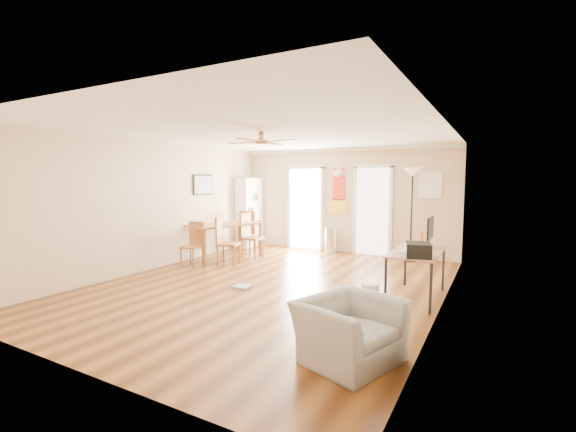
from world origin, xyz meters
The scene contains 29 objects.
floor centered at (0.00, 0.00, 0.00)m, with size 7.00×7.00×0.00m, color brown.
ceiling centered at (0.00, 0.00, 2.60)m, with size 5.50×7.00×0.00m, color silver, non-canonical shape.
wall_back centered at (0.00, 3.50, 1.30)m, with size 5.50×0.04×2.60m, color beige, non-canonical shape.
wall_front centered at (0.00, -3.50, 1.30)m, with size 5.50×0.04×2.60m, color beige, non-canonical shape.
wall_left centered at (-2.75, 0.00, 1.30)m, with size 0.04×7.00×2.60m, color beige, non-canonical shape.
wall_right centered at (2.75, 0.00, 1.30)m, with size 0.04×7.00×2.60m, color beige, non-canonical shape.
crown_molding centered at (0.00, 0.00, 2.56)m, with size 5.50×7.00×0.08m, color white, non-canonical shape.
kitchen_doorway centered at (-1.05, 3.48, 1.05)m, with size 0.90×0.10×2.10m, color white, non-canonical shape.
bathroom_doorway centered at (0.75, 3.48, 1.05)m, with size 0.80×0.10×2.10m, color white, non-canonical shape.
wall_decal centered at (-0.13, 3.48, 1.55)m, with size 0.46×0.03×1.10m, color red.
ac_grille centered at (2.05, 3.47, 1.70)m, with size 0.50×0.04×0.60m, color white.
framed_poster centered at (-2.73, 1.40, 1.70)m, with size 0.04×0.66×0.48m, color black.
ceiling_fan centered at (0.00, -0.30, 2.43)m, with size 1.24×1.24×0.20m, color #593819, non-canonical shape.
bookshelf centered at (-2.54, 3.05, 0.93)m, with size 0.37×0.84×1.86m, color white, non-canonical shape.
dining_table centered at (-2.15, 1.41, 0.41)m, with size 0.98×1.63×0.81m, color #9C5F32, non-canonical shape.
dining_chair_right_a centered at (-1.60, 1.79, 0.51)m, with size 0.42×0.42×1.03m, color #985E31, non-canonical shape.
dining_chair_right_b centered at (-1.60, 0.88, 0.51)m, with size 0.42×0.42×1.02m, color #956030, non-canonical shape.
dining_chair_near centered at (-2.24, 0.45, 0.46)m, with size 0.38×0.38×0.92m, color #AC7237, non-canonical shape.
dining_chair_far centered at (-2.23, 2.62, 0.51)m, with size 0.42×0.42×1.01m, color #9C5C32, non-canonical shape.
trash_can centered at (-0.23, 3.24, 0.31)m, with size 0.29×0.29×0.63m, color silver.
torchiere_lamp centered at (1.72, 3.18, 1.04)m, with size 0.39×0.39×2.08m, color black, non-canonical shape.
computer_desk centered at (2.35, 0.41, 0.37)m, with size 0.69×1.38×0.74m, color tan, non-canonical shape.
imac centered at (2.47, 0.85, 0.98)m, with size 0.07×0.52×0.48m, color black, non-canonical shape.
keyboard centered at (2.20, 0.33, 0.75)m, with size 0.14×0.43×0.02m, color silver.
printer centered at (2.45, -0.08, 0.84)m, with size 0.33×0.39×0.20m, color black.
orange_bottle centered at (2.30, 1.07, 0.85)m, with size 0.07×0.07×0.21m, color orange.
wastebasket_a centered at (1.81, -0.18, 0.15)m, with size 0.26×0.26×0.30m, color silver.
floor_cloth centered at (-0.32, -0.43, 0.02)m, with size 0.29×0.22×0.04m, color #9E9F9A.
armchair centered at (2.15, -2.04, 0.31)m, with size 0.96×0.83×0.62m, color #959691.
Camera 1 is at (3.42, -5.63, 1.82)m, focal length 24.07 mm.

